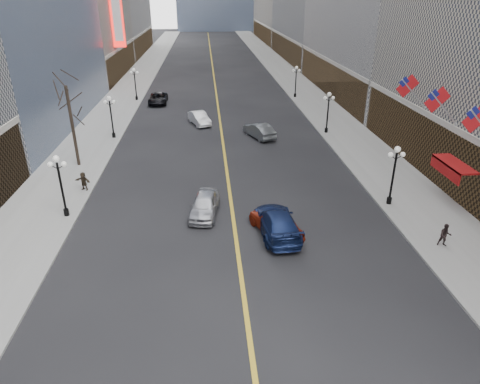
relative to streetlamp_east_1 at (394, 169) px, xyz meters
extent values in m
cube|color=gray|center=(2.20, 40.00, -2.83)|extent=(6.00, 230.00, 0.15)
cube|color=gray|center=(-25.80, 40.00, -2.83)|extent=(6.00, 230.00, 0.15)
cube|color=gold|center=(-11.80, 50.00, -2.89)|extent=(0.25, 200.00, 0.02)
cube|color=#44372D|center=(6.60, 38.00, -0.30)|extent=(2.80, 35.00, 5.00)
cube|color=#44372D|center=(6.60, 76.00, -0.30)|extent=(2.80, 39.00, 5.00)
cube|color=#44372D|center=(6.60, 119.00, -0.30)|extent=(2.80, 45.00, 5.00)
cube|color=#44372D|center=(-30.20, 57.00, -0.30)|extent=(2.80, 29.00, 5.00)
cube|color=#44372D|center=(-30.20, 91.00, -0.30)|extent=(2.80, 37.00, 5.00)
cylinder|color=black|center=(0.00, 0.00, -2.50)|extent=(0.36, 0.36, 0.50)
cylinder|color=black|center=(0.00, 0.00, -0.75)|extent=(0.16, 0.16, 4.00)
sphere|color=white|center=(0.00, 0.00, 1.55)|extent=(0.44, 0.44, 0.44)
sphere|color=white|center=(-0.45, 0.00, 1.15)|extent=(0.36, 0.36, 0.36)
sphere|color=white|center=(0.45, 0.00, 1.15)|extent=(0.36, 0.36, 0.36)
cylinder|color=black|center=(0.00, 18.00, -2.50)|extent=(0.36, 0.36, 0.50)
cylinder|color=black|center=(0.00, 18.00, -0.75)|extent=(0.16, 0.16, 4.00)
sphere|color=white|center=(0.00, 18.00, 1.55)|extent=(0.44, 0.44, 0.44)
sphere|color=white|center=(-0.45, 18.00, 1.15)|extent=(0.36, 0.36, 0.36)
sphere|color=white|center=(0.45, 18.00, 1.15)|extent=(0.36, 0.36, 0.36)
cylinder|color=black|center=(0.00, 36.00, -2.50)|extent=(0.36, 0.36, 0.50)
cylinder|color=black|center=(0.00, 36.00, -0.75)|extent=(0.16, 0.16, 4.00)
sphere|color=white|center=(0.00, 36.00, 1.55)|extent=(0.44, 0.44, 0.44)
sphere|color=white|center=(-0.45, 36.00, 1.15)|extent=(0.36, 0.36, 0.36)
sphere|color=white|center=(0.45, 36.00, 1.15)|extent=(0.36, 0.36, 0.36)
cylinder|color=black|center=(-23.60, 0.00, -2.50)|extent=(0.36, 0.36, 0.50)
cylinder|color=black|center=(-23.60, 0.00, -0.75)|extent=(0.16, 0.16, 4.00)
sphere|color=white|center=(-23.60, 0.00, 1.55)|extent=(0.44, 0.44, 0.44)
sphere|color=white|center=(-24.05, 0.00, 1.15)|extent=(0.36, 0.36, 0.36)
sphere|color=white|center=(-23.15, 0.00, 1.15)|extent=(0.36, 0.36, 0.36)
cylinder|color=black|center=(-23.60, 18.00, -2.50)|extent=(0.36, 0.36, 0.50)
cylinder|color=black|center=(-23.60, 18.00, -0.75)|extent=(0.16, 0.16, 4.00)
sphere|color=white|center=(-23.60, 18.00, 1.55)|extent=(0.44, 0.44, 0.44)
sphere|color=white|center=(-24.05, 18.00, 1.15)|extent=(0.36, 0.36, 0.36)
sphere|color=white|center=(-23.15, 18.00, 1.15)|extent=(0.36, 0.36, 0.36)
cylinder|color=black|center=(-23.60, 36.00, -2.50)|extent=(0.36, 0.36, 0.50)
cylinder|color=black|center=(-23.60, 36.00, -0.75)|extent=(0.16, 0.16, 4.00)
sphere|color=white|center=(-23.60, 36.00, 1.55)|extent=(0.44, 0.44, 0.44)
sphere|color=white|center=(-24.05, 36.00, 1.15)|extent=(0.36, 0.36, 0.36)
sphere|color=white|center=(-23.15, 36.00, 1.15)|extent=(0.36, 0.36, 0.36)
cube|color=red|center=(3.35, -3.00, 4.55)|extent=(1.94, 0.04, 1.94)
cube|color=navy|center=(3.00, -3.00, 4.90)|extent=(0.88, 0.06, 0.88)
cylinder|color=#B2B2B7|center=(4.00, 2.00, 3.90)|extent=(2.49, 0.12, 2.49)
cube|color=red|center=(3.35, 2.00, 4.55)|extent=(1.94, 0.04, 1.94)
cube|color=navy|center=(3.00, 2.00, 4.90)|extent=(0.88, 0.06, 0.88)
cylinder|color=#B2B2B7|center=(4.00, 7.00, 3.90)|extent=(2.49, 0.12, 2.49)
cube|color=red|center=(3.35, 7.00, 4.55)|extent=(1.94, 0.04, 1.94)
cube|color=navy|center=(3.00, 7.00, 4.90)|extent=(0.88, 0.06, 0.88)
cube|color=maroon|center=(4.50, 0.00, 0.30)|extent=(1.40, 4.00, 0.15)
cube|color=maroon|center=(3.85, 0.00, -0.10)|extent=(0.10, 4.00, 0.90)
cube|color=red|center=(-27.70, 50.00, 9.10)|extent=(2.00, 0.50, 12.00)
cube|color=white|center=(-27.65, 50.00, 9.10)|extent=(1.40, 0.55, 10.00)
cylinder|color=#2D231C|center=(-25.30, 10.00, 0.85)|extent=(0.28, 0.28, 7.20)
imported|color=#AEAFB6|center=(-13.80, -0.37, -2.12)|extent=(2.53, 4.82, 1.56)
imported|color=silver|center=(-14.31, 22.90, -2.15)|extent=(2.99, 4.81, 1.50)
imported|color=black|center=(-20.26, 33.85, -2.15)|extent=(2.50, 5.40, 1.50)
imported|color=#15224F|center=(-9.03, -3.44, -2.06)|extent=(2.73, 5.95, 1.69)
imported|color=maroon|center=(-9.14, -3.39, -2.11)|extent=(3.58, 5.03, 1.59)
imported|color=#565B5F|center=(-7.72, 17.20, -2.11)|extent=(3.36, 5.06, 1.58)
imported|color=black|center=(1.07, -5.99, -2.00)|extent=(0.81, 0.57, 1.50)
imported|color=black|center=(-23.40, 4.34, -2.00)|extent=(1.44, 0.92, 1.50)
camera|label=1|loc=(-13.44, -27.73, 11.69)|focal=32.00mm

